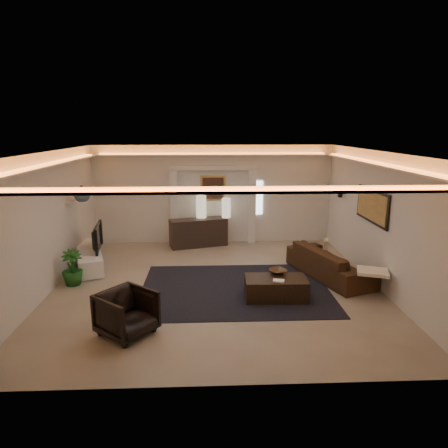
{
  "coord_description": "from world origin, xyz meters",
  "views": [
    {
      "loc": [
        -0.18,
        -8.2,
        3.38
      ],
      "look_at": [
        0.2,
        0.6,
        1.25
      ],
      "focal_mm": 32.01,
      "sensor_mm": 36.0,
      "label": 1
    }
  ],
  "objects_px": {
    "console": "(198,233)",
    "sofa": "(330,263)",
    "coffee_table": "(276,289)",
    "armchair": "(127,313)"
  },
  "relations": [
    {
      "from": "armchair",
      "to": "coffee_table",
      "type": "bearing_deg",
      "value": -24.63
    },
    {
      "from": "console",
      "to": "armchair",
      "type": "distance_m",
      "value": 5.24
    },
    {
      "from": "armchair",
      "to": "console",
      "type": "bearing_deg",
      "value": 27.33
    },
    {
      "from": "sofa",
      "to": "armchair",
      "type": "bearing_deg",
      "value": 101.18
    },
    {
      "from": "sofa",
      "to": "console",
      "type": "bearing_deg",
      "value": 29.91
    },
    {
      "from": "coffee_table",
      "to": "armchair",
      "type": "height_order",
      "value": "armchair"
    },
    {
      "from": "sofa",
      "to": "coffee_table",
      "type": "relative_size",
      "value": 1.89
    },
    {
      "from": "console",
      "to": "coffee_table",
      "type": "xyz_separation_m",
      "value": [
        1.63,
        -3.79,
        -0.2
      ]
    },
    {
      "from": "console",
      "to": "coffee_table",
      "type": "height_order",
      "value": "console"
    },
    {
      "from": "console",
      "to": "sofa",
      "type": "relative_size",
      "value": 0.7
    }
  ]
}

